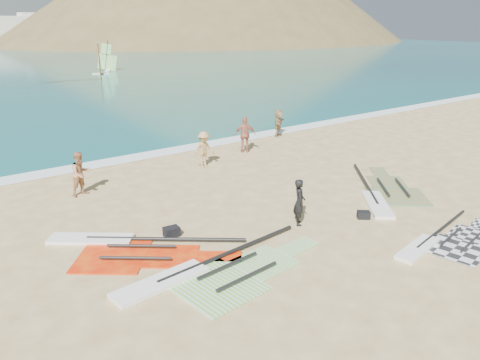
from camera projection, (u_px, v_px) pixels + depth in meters
ground at (318, 243)px, 14.63m from camera, size 300.00×300.00×0.00m
surf_line at (143, 157)px, 23.92m from camera, size 300.00×1.20×0.04m
headland_main at (217, 41)px, 161.32m from camera, size 143.00×143.00×45.00m
headland_minor at (274, 38)px, 188.85m from camera, size 70.00×70.00×28.00m
rig_grey at (444, 243)px, 14.51m from camera, size 4.99×2.33×0.19m
rig_green at (212, 274)px, 12.74m from camera, size 6.44×2.66×0.21m
rig_orange at (384, 193)px, 18.68m from camera, size 5.29×5.16×0.20m
rig_red at (126, 247)px, 14.21m from camera, size 5.15×5.09×0.20m
gear_bag_near at (172, 232)px, 15.03m from camera, size 0.52×0.40×0.31m
gear_bag_far at (364, 215)px, 16.40m from camera, size 0.53×0.51×0.26m
person_wetsuit at (299, 202)px, 15.72m from camera, size 0.66×0.70×1.61m
beachgoer_left at (81, 174)px, 18.38m from camera, size 1.00×0.87×1.77m
beachgoer_mid at (204, 149)px, 22.00m from camera, size 1.12×0.67×1.71m
beachgoer_back at (245, 135)px, 24.45m from camera, size 1.17×1.00×1.88m
beachgoer_right at (278, 123)px, 27.89m from camera, size 1.49×1.29×1.63m
windsurfer_centre at (100, 65)px, 60.52m from camera, size 2.20×2.41×3.91m
windsurfer_right at (107, 62)px, 64.62m from camera, size 2.46×2.30×4.13m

